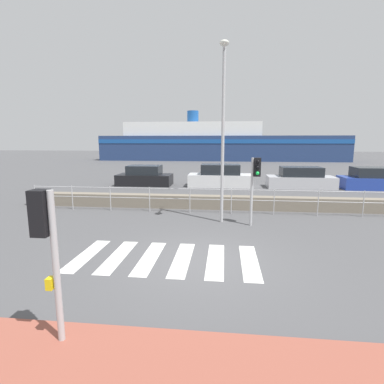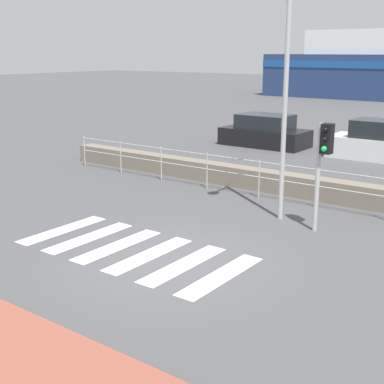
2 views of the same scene
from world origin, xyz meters
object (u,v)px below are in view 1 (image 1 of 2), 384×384
traffic_light_far (255,176)px  parked_car_white (220,177)px  streetlamp (223,117)px  parked_car_blue (371,180)px  parked_car_silver (301,179)px  traffic_light_near (47,236)px  ferry_boat (215,144)px  parked_car_black (145,177)px

traffic_light_far → parked_car_white: 9.77m
streetlamp → parked_car_blue: (9.70, 9.38, -3.41)m
traffic_light_far → parked_car_silver: bearing=67.4°
traffic_light_far → parked_car_silver: traffic_light_far is taller
traffic_light_near → ferry_boat: (1.08, 44.62, 0.73)m
parked_car_silver → parked_car_white: bearing=-180.0°
parked_car_silver → parked_car_blue: (4.50, 0.00, 0.01)m
traffic_light_near → ferry_boat: 44.64m
parked_car_silver → traffic_light_near: bearing=-114.7°
traffic_light_near → parked_car_blue: traffic_light_near is taller
traffic_light_near → parked_car_black: bearing=100.4°
parked_car_silver → parked_car_black: bearing=-180.0°
parked_car_black → parked_car_blue: parked_car_blue is taller
parked_car_white → traffic_light_far: bearing=-81.7°
ferry_boat → traffic_light_far: bearing=-86.0°
parked_car_blue → ferry_boat: bearing=111.7°
traffic_light_near → parked_car_blue: bearing=53.9°
streetlamp → ferry_boat: bearing=92.2°
parked_car_white → parked_car_silver: 5.38m
traffic_light_far → streetlamp: (-1.21, 0.21, 2.14)m
traffic_light_near → parked_car_black: size_ratio=0.65×
parked_car_blue → parked_car_silver: bearing=180.0°
traffic_light_far → streetlamp: bearing=170.0°
traffic_light_near → traffic_light_far: size_ratio=0.97×
traffic_light_far → parked_car_blue: 12.88m
traffic_light_near → parked_car_silver: 18.44m
parked_car_black → parked_car_silver: same height
ferry_boat → parked_car_white: size_ratio=8.63×
ferry_boat → parked_car_white: bearing=-87.5°
traffic_light_far → parked_car_blue: traffic_light_far is taller
ferry_boat → parked_car_silver: ferry_boat is taller
traffic_light_far → ferry_boat: bearing=94.0°
streetlamp → parked_car_blue: size_ratio=1.72×
traffic_light_near → parked_car_blue: (12.20, 16.71, -1.19)m
parked_car_silver → traffic_light_far: bearing=-112.6°
traffic_light_near → parked_car_white: (2.31, 16.71, -1.14)m
traffic_light_far → parked_car_silver: 10.47m
traffic_light_near → streetlamp: streetlamp is taller
parked_car_black → parked_car_blue: size_ratio=1.00×
parked_car_white → parked_car_black: bearing=180.0°
parked_car_black → parked_car_silver: 10.76m
traffic_light_near → parked_car_black: 17.03m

